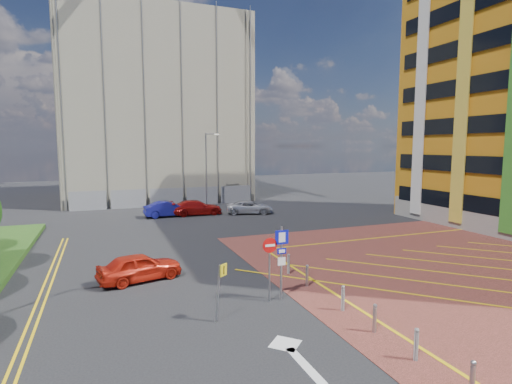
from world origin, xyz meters
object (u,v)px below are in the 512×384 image
warning_sign (220,285)px  car_blue_back (168,209)px  car_red_back (196,208)px  lamp_back (207,167)px  car_silver_back (250,207)px  sign_cluster (277,256)px  car_red_left (140,267)px

warning_sign → car_blue_back: 23.57m
car_blue_back → car_red_back: (2.68, 0.02, -0.02)m
warning_sign → lamp_back: bearing=76.7°
warning_sign → car_silver_back: (9.44, 22.40, -0.80)m
sign_cluster → car_blue_back: 22.41m
warning_sign → car_red_left: 6.43m
car_red_left → car_red_back: 18.87m
car_red_back → warning_sign: bearing=169.7°
sign_cluster → car_red_back: sign_cluster is taller
lamp_back → warning_sign: 29.09m
lamp_back → car_blue_back: 7.71m
car_red_back → car_silver_back: 5.19m
car_blue_back → warning_sign: bearing=172.3°
lamp_back → car_red_left: size_ratio=1.98×
car_red_left → car_silver_back: size_ratio=0.89×
lamp_back → sign_cluster: 27.38m
car_blue_back → car_red_back: size_ratio=0.91×
lamp_back → car_red_back: (-2.26, -4.65, -3.65)m
warning_sign → car_red_left: size_ratio=0.56×
sign_cluster → car_silver_back: (6.58, 21.25, -1.32)m
sign_cluster → car_blue_back: size_ratio=0.72×
lamp_back → car_red_left: bearing=-112.1°
warning_sign → sign_cluster: bearing=22.1°
sign_cluster → lamp_back: bearing=82.0°
lamp_back → car_silver_back: (2.80, -5.77, -3.73)m
lamp_back → car_silver_back: 7.42m
car_red_left → car_blue_back: (4.09, 17.59, 0.05)m
sign_cluster → car_silver_back: 22.28m
sign_cluster → warning_sign: bearing=-157.9°
lamp_back → car_red_back: bearing=-116.0°
sign_cluster → car_blue_back: bearing=93.0°
warning_sign → car_red_back: (4.37, 23.53, -0.72)m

